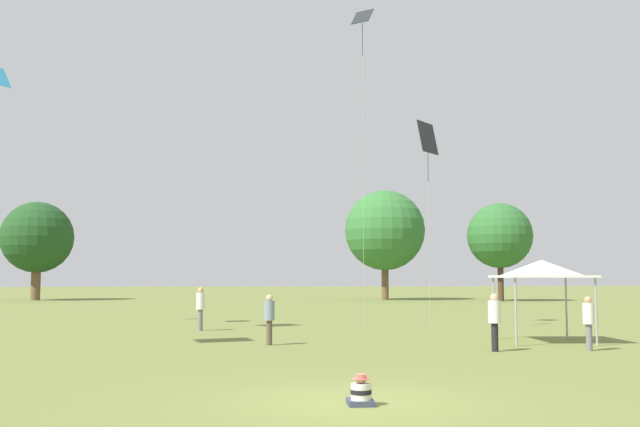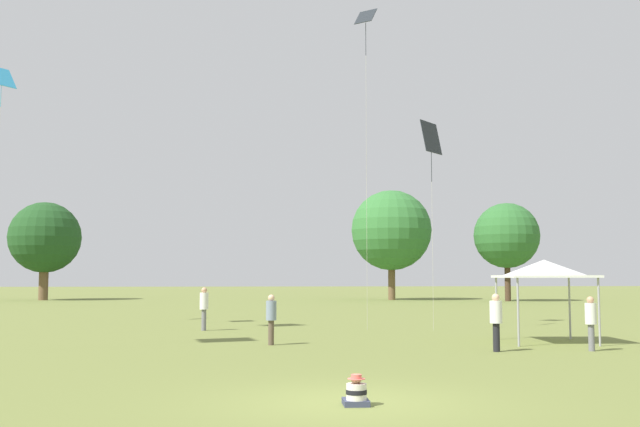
{
  "view_description": "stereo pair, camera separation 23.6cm",
  "coord_description": "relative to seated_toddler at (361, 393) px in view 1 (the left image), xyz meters",
  "views": [
    {
      "loc": [
        -1.87,
        -13.22,
        2.2
      ],
      "look_at": [
        0.02,
        6.24,
        3.84
      ],
      "focal_mm": 42.0,
      "sensor_mm": 36.0,
      "label": 1
    },
    {
      "loc": [
        -1.63,
        -13.24,
        2.2
      ],
      "look_at": [
        0.02,
        6.24,
        3.84
      ],
      "focal_mm": 42.0,
      "sensor_mm": 36.0,
      "label": 2
    }
  ],
  "objects": [
    {
      "name": "canopy_tent",
      "position": [
        7.89,
        11.48,
        2.23
      ],
      "size": [
        3.03,
        3.03,
        2.75
      ],
      "rotation": [
        0.0,
        0.0,
        -0.06
      ],
      "color": "white",
      "rests_on": "ground"
    },
    {
      "name": "kite_1",
      "position": [
        2.88,
        18.06,
        12.43
      ],
      "size": [
        1.0,
        0.95,
        13.66
      ],
      "rotation": [
        0.0,
        0.0,
        4.82
      ],
      "color": "#1E2328",
      "rests_on": "ground"
    },
    {
      "name": "ground_plane",
      "position": [
        -0.08,
        0.37,
        -0.21
      ],
      "size": [
        300.0,
        300.0,
        0.0
      ],
      "primitive_type": "plane",
      "color": "olive"
    },
    {
      "name": "distant_tree_0",
      "position": [
        -21.36,
        58.56,
        5.57
      ],
      "size": [
        6.59,
        6.59,
        9.11
      ],
      "color": "brown",
      "rests_on": "ground"
    },
    {
      "name": "distant_tree_1",
      "position": [
        20.55,
        52.1,
        5.6
      ],
      "size": [
        5.82,
        5.82,
        8.74
      ],
      "color": "#473323",
      "rests_on": "ground"
    },
    {
      "name": "person_standing_0",
      "position": [
        5.31,
        8.72,
        0.8
      ],
      "size": [
        0.48,
        0.48,
        1.69
      ],
      "rotation": [
        0.0,
        0.0,
        2.74
      ],
      "color": "black",
      "rests_on": "ground"
    },
    {
      "name": "person_standing_1",
      "position": [
        8.16,
        8.66,
        0.75
      ],
      "size": [
        0.46,
        0.46,
        1.61
      ],
      "rotation": [
        0.0,
        0.0,
        2.21
      ],
      "color": "slate",
      "rests_on": "ground"
    },
    {
      "name": "distant_tree_2",
      "position": [
        10.93,
        56.55,
        6.3
      ],
      "size": [
        7.55,
        7.55,
        10.3
      ],
      "color": "brown",
      "rests_on": "ground"
    },
    {
      "name": "seated_toddler",
      "position": [
        0.0,
        0.0,
        0.0
      ],
      "size": [
        0.44,
        0.55,
        0.54
      ],
      "rotation": [
        0.0,
        0.0,
        -0.01
      ],
      "color": "#383D56",
      "rests_on": "ground"
    },
    {
      "name": "kite_5",
      "position": [
        5.52,
        17.42,
        7.65
      ],
      "size": [
        1.13,
        1.22,
        8.64
      ],
      "rotation": [
        0.0,
        0.0,
        0.06
      ],
      "color": "#1E2328",
      "rests_on": "ground"
    },
    {
      "name": "person_standing_2",
      "position": [
        -1.23,
        11.4,
        0.75
      ],
      "size": [
        0.47,
        0.47,
        1.61
      ],
      "rotation": [
        0.0,
        0.0,
        0.85
      ],
      "color": "brown",
      "rests_on": "ground"
    },
    {
      "name": "person_standing_3",
      "position": [
        -3.83,
        18.05,
        0.84
      ],
      "size": [
        0.4,
        0.4,
        1.75
      ],
      "rotation": [
        0.0,
        0.0,
        3.28
      ],
      "color": "slate",
      "rests_on": "ground"
    }
  ]
}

